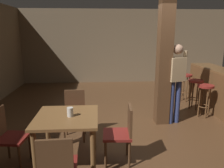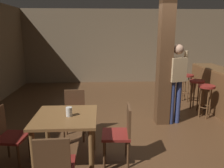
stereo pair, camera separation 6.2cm
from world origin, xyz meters
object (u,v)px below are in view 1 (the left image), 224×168
(chair_south, at_px, (57,167))
(bar_stool_far, at_px, (186,81))
(dining_table, at_px, (67,125))
(chair_north, at_px, (75,112))
(chair_west, at_px, (7,134))
(bar_stool_mid, at_px, (195,87))
(standing_person, at_px, (176,78))
(bar_counter, at_px, (213,88))
(chair_east, at_px, (122,131))
(napkin_cup, at_px, (70,112))
(bar_stool_near, at_px, (205,93))

(chair_south, relative_size, bar_stool_far, 1.14)
(dining_table, relative_size, chair_north, 1.02)
(chair_west, relative_size, bar_stool_mid, 1.16)
(chair_north, height_order, standing_person, standing_person)
(bar_counter, distance_m, bar_stool_far, 0.80)
(chair_north, relative_size, chair_east, 1.00)
(chair_north, bearing_deg, chair_east, -47.33)
(chair_east, xyz_separation_m, chair_west, (-1.70, 0.00, 0.00))
(bar_counter, bearing_deg, standing_person, -146.55)
(chair_west, bearing_deg, chair_north, 43.86)
(standing_person, bearing_deg, bar_stool_far, 60.71)
(standing_person, distance_m, bar_stool_mid, 1.29)
(dining_table, xyz_separation_m, bar_counter, (3.43, 2.28, -0.10))
(chair_south, distance_m, chair_east, 1.17)
(chair_north, xyz_separation_m, napkin_cup, (0.04, -0.89, 0.34))
(chair_south, xyz_separation_m, standing_person, (2.12, 2.25, 0.50))
(bar_stool_far, bearing_deg, chair_east, -126.30)
(chair_east, distance_m, bar_stool_near, 2.72)
(chair_north, height_order, chair_east, same)
(chair_north, distance_m, napkin_cup, 0.95)
(chair_west, distance_m, bar_stool_far, 4.85)
(dining_table, xyz_separation_m, standing_person, (2.12, 1.41, 0.37))
(dining_table, relative_size, chair_east, 1.02)
(chair_west, height_order, bar_stool_far, chair_west)
(chair_east, bearing_deg, chair_south, -134.20)
(dining_table, height_order, chair_north, chair_north)
(napkin_cup, height_order, bar_counter, bar_counter)
(bar_stool_mid, bearing_deg, chair_north, -154.47)
(standing_person, height_order, bar_stool_near, standing_person)
(chair_west, relative_size, standing_person, 0.52)
(bar_stool_mid, bearing_deg, napkin_cup, -141.68)
(chair_north, height_order, napkin_cup, napkin_cup)
(standing_person, relative_size, bar_stool_mid, 2.25)
(chair_north, height_order, chair_west, same)
(bar_stool_mid, bearing_deg, chair_east, -133.40)
(bar_stool_near, bearing_deg, standing_person, -160.34)
(napkin_cup, bearing_deg, chair_east, 1.89)
(dining_table, bearing_deg, bar_stool_far, 44.63)
(dining_table, distance_m, bar_stool_far, 4.18)
(chair_south, height_order, bar_stool_far, chair_south)
(standing_person, bearing_deg, chair_south, -133.27)
(dining_table, height_order, chair_south, chair_south)
(chair_west, bearing_deg, chair_south, -43.66)
(dining_table, relative_size, bar_counter, 0.44)
(chair_south, xyz_separation_m, bar_stool_mid, (2.97, 3.12, 0.07))
(napkin_cup, bearing_deg, chair_west, 178.35)
(bar_stool_mid, bearing_deg, dining_table, -142.53)
(chair_south, distance_m, bar_stool_near, 3.89)
(bar_counter, xyz_separation_m, bar_stool_mid, (-0.46, -0.00, 0.04))
(chair_north, height_order, bar_stool_far, chair_north)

